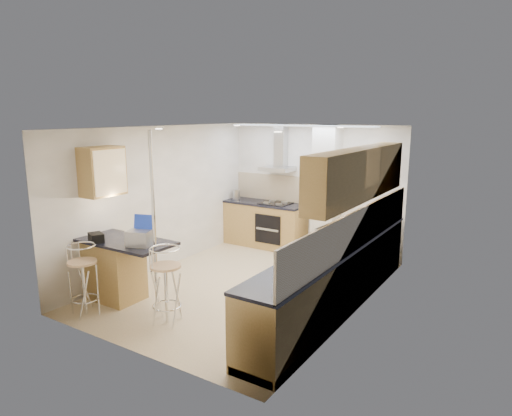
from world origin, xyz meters
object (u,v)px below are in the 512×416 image
Objects in this scene: laptop at (139,238)px; bar_stool_near at (84,280)px; bread_bin at (305,257)px; bar_stool_end at (166,285)px; microwave at (336,238)px.

bar_stool_near is (-0.57, -0.51, -0.55)m from laptop.
bar_stool_end is at bearing -166.96° from bread_bin.
bar_stool_near is at bearing -157.69° from laptop.
bar_stool_end is (-1.73, -1.47, -0.55)m from microwave.
bread_bin reaches higher than bar_stool_near.
laptop reaches higher than bar_stool_end.
laptop is at bearing 35.38° from bar_stool_near.
laptop is 2.30m from bread_bin.
laptop is 0.94m from bar_stool_near.
microwave is at bearing 26.91° from bar_stool_near.
laptop reaches higher than bread_bin.
bar_stool_near is 0.96× the size of bar_stool_end.
bar_stool_near is at bearing 158.39° from bar_stool_end.
microwave is 0.53× the size of bar_stool_end.
bar_stool_end is at bearing 13.81° from bar_stool_near.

